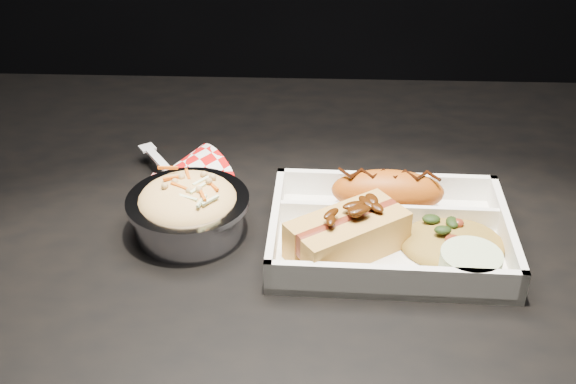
# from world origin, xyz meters

# --- Properties ---
(dining_table) EXTENTS (1.20, 0.80, 0.75)m
(dining_table) POSITION_xyz_m (0.00, 0.00, 0.66)
(dining_table) COLOR black
(dining_table) RESTS_ON ground
(food_tray) EXTENTS (0.25, 0.19, 0.04)m
(food_tray) POSITION_xyz_m (0.05, -0.04, 0.76)
(food_tray) COLOR white
(food_tray) RESTS_ON dining_table
(fried_pastry) EXTENTS (0.13, 0.05, 0.05)m
(fried_pastry) POSITION_xyz_m (0.05, 0.02, 0.78)
(fried_pastry) COLOR #B75412
(fried_pastry) RESTS_ON food_tray
(hotdog) EXTENTS (0.13, 0.12, 0.06)m
(hotdog) POSITION_xyz_m (0.01, -0.06, 0.78)
(hotdog) COLOR gold
(hotdog) RESTS_ON food_tray
(fried_rice_mound) EXTENTS (0.11, 0.09, 0.03)m
(fried_rice_mound) POSITION_xyz_m (0.12, -0.05, 0.77)
(fried_rice_mound) COLOR #A37D2F
(fried_rice_mound) RESTS_ON food_tray
(cupcake_liner) EXTENTS (0.06, 0.06, 0.03)m
(cupcake_liner) POSITION_xyz_m (0.13, -0.10, 0.77)
(cupcake_liner) COLOR #BBCE9C
(cupcake_liner) RESTS_ON food_tray
(foil_coleslaw_cup) EXTENTS (0.13, 0.13, 0.07)m
(foil_coleslaw_cup) POSITION_xyz_m (-0.16, -0.03, 0.78)
(foil_coleslaw_cup) COLOR silver
(foil_coleslaw_cup) RESTS_ON dining_table
(napkin_fork) EXTENTS (0.15, 0.16, 0.10)m
(napkin_fork) POSITION_xyz_m (-0.19, 0.05, 0.77)
(napkin_fork) COLOR red
(napkin_fork) RESTS_ON dining_table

